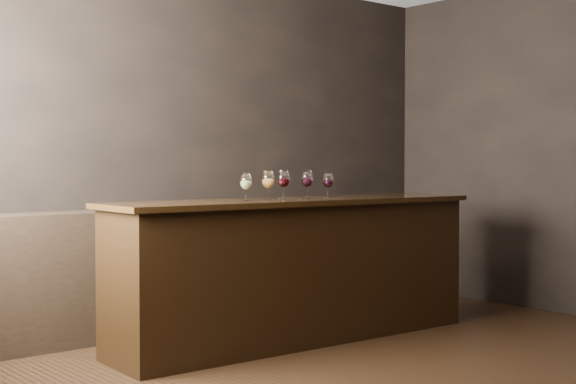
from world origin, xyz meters
TOP-DOWN VIEW (x-y plane):
  - ground at (0.00, 0.00)m, footprint 5.00×5.00m
  - room_shell at (-0.23, 0.11)m, footprint 5.02×4.52m
  - bar_counter at (0.12, 1.11)m, footprint 2.78×0.69m
  - bar_top at (0.12, 1.11)m, footprint 2.87×0.76m
  - back_bar_shelf at (-0.49, 2.03)m, footprint 2.54×0.40m
  - glass_white at (-0.33, 1.10)m, footprint 0.08×0.08m
  - glass_amber at (-0.16, 1.07)m, footprint 0.09×0.09m
  - glass_red_a at (0.03, 1.15)m, footprint 0.09×0.09m
  - glass_red_b at (0.23, 1.13)m, footprint 0.09×0.09m
  - glass_red_c at (0.43, 1.12)m, footprint 0.08×0.08m

SIDE VIEW (x-z plane):
  - ground at x=0.00m, z-range 0.00..0.00m
  - back_bar_shelf at x=-0.49m, z-range 0.00..0.92m
  - bar_counter at x=0.12m, z-range 0.00..0.96m
  - bar_top at x=0.12m, z-range 0.96..1.00m
  - glass_red_c at x=0.43m, z-range 1.03..1.21m
  - glass_white at x=-0.33m, z-range 1.03..1.22m
  - glass_amber at x=-0.16m, z-range 1.04..1.24m
  - glass_red_a at x=0.03m, z-range 1.04..1.24m
  - glass_red_b at x=0.23m, z-range 1.04..1.24m
  - room_shell at x=-0.23m, z-range 0.40..3.21m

